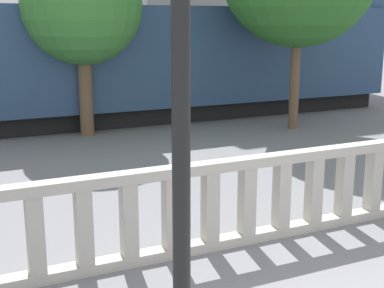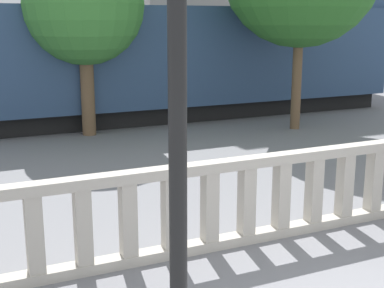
# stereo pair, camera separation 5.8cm
# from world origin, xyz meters

# --- Properties ---
(balustrade) EXTENTS (12.15, 0.24, 1.26)m
(balustrade) POSITION_xyz_m (-0.00, 3.11, 0.63)
(balustrade) COLOR #BCB5A8
(balustrade) RESTS_ON ground
(train_near) EXTENTS (24.19, 3.10, 4.15)m
(train_near) POSITION_xyz_m (-1.52, 13.08, 1.87)
(train_near) COLOR black
(train_near) RESTS_ON ground
(tree_left) EXTENTS (3.23, 3.23, 5.17)m
(tree_left) POSITION_xyz_m (-0.52, 11.39, 3.53)
(tree_left) COLOR brown
(tree_left) RESTS_ON ground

